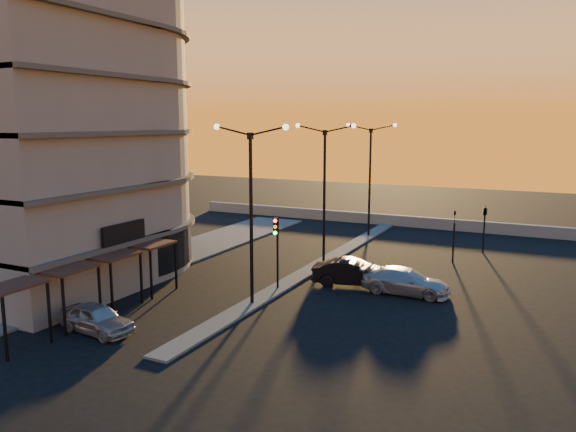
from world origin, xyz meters
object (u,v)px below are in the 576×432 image
(traffic_light_main, at_px, (276,241))
(car_wagon, at_px, (406,281))
(streetlamp_mid, at_px, (324,182))
(car_hatchback, at_px, (97,318))
(car_sedan, at_px, (352,272))

(traffic_light_main, bearing_deg, car_wagon, 20.74)
(streetlamp_mid, bearing_deg, car_hatchback, -105.00)
(traffic_light_main, distance_m, car_wagon, 7.65)
(traffic_light_main, distance_m, car_sedan, 5.06)
(traffic_light_main, bearing_deg, streetlamp_mid, 90.00)
(streetlamp_mid, relative_size, car_hatchback, 2.41)
(car_hatchback, bearing_deg, car_wagon, -35.92)
(car_sedan, bearing_deg, traffic_light_main, 115.86)
(car_hatchback, height_order, car_wagon, car_wagon)
(car_wagon, bearing_deg, streetlamp_mid, 56.92)
(streetlamp_mid, relative_size, car_wagon, 1.91)
(car_hatchback, height_order, car_sedan, car_sedan)
(streetlamp_mid, height_order, traffic_light_main, streetlamp_mid)
(car_hatchback, bearing_deg, traffic_light_main, -17.95)
(streetlamp_mid, xyz_separation_m, car_wagon, (6.86, -4.53, -4.87))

